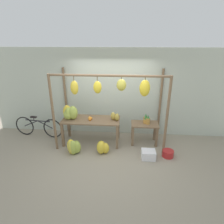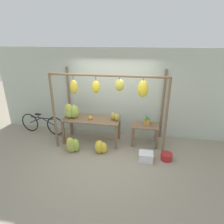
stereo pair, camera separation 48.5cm
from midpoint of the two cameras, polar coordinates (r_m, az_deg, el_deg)
The scene contains 14 objects.
ground_plane at distance 5.34m, azimuth 0.77°, elevation -13.03°, with size 20.00×20.00×0.00m, color gray.
shop_wall_back at distance 6.05m, azimuth 3.09°, elevation 5.81°, with size 8.00×0.08×2.80m.
stall_awning at distance 5.00m, azimuth 2.90°, elevation 5.30°, with size 3.14×1.28×2.20m.
display_table_main at distance 5.70m, azimuth -3.80°, elevation -2.99°, with size 1.71×0.73×0.78m.
display_table_side at distance 5.73m, azimuth 12.40°, elevation -5.28°, with size 0.80×0.52×0.65m.
banana_pile_on_table at distance 5.73m, azimuth -10.16°, elevation 0.05°, with size 0.50×0.40×0.42m.
orange_pile at distance 5.61m, azimuth -4.13°, elevation -1.76°, with size 0.12×0.19×0.09m.
pineapple_cluster at distance 5.66m, azimuth 12.96°, elevation -2.63°, with size 0.19×0.28×0.30m.
banana_pile_ground_left at distance 5.46m, azimuth -9.54°, elevation -10.01°, with size 0.43×0.36×0.43m.
banana_pile_ground_right at distance 5.34m, azimuth -0.79°, elevation -10.69°, with size 0.41×0.33×0.39m.
fruit_crate_white at distance 5.20m, azimuth 13.00°, elevation -13.14°, with size 0.37×0.31×0.23m.
blue_bucket at distance 5.38m, azimuth 18.85°, elevation -12.80°, with size 0.31×0.31×0.19m.
parked_bicycle at distance 6.68m, azimuth -18.51°, elevation -3.47°, with size 1.65×0.22×0.69m.
papaya_pile at distance 5.48m, azimuth 3.38°, elevation -1.47°, with size 0.29×0.25×0.23m.
Camera 2 is at (0.95, -4.33, 3.00)m, focal length 30.00 mm.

